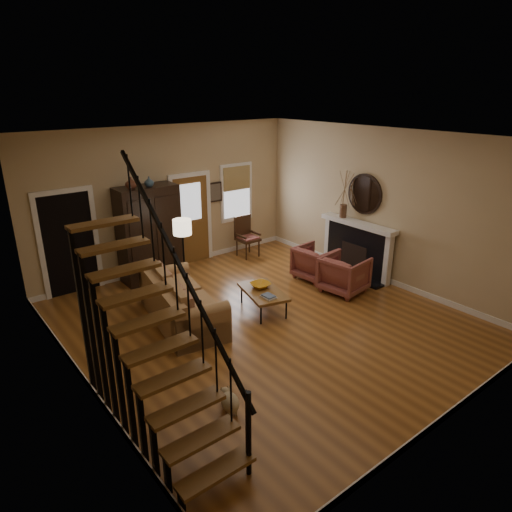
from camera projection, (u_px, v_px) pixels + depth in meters
room at (192, 226)px, 8.93m from camera, size 7.00×7.33×3.30m
staircase at (152, 314)px, 5.27m from camera, size 0.94×2.80×3.20m
fireplace at (358, 243)px, 10.33m from camera, size 0.33×1.95×2.30m
armoire at (149, 234)px, 9.94m from camera, size 1.30×0.60×2.10m
vase_a at (131, 183)px, 9.25m from camera, size 0.24×0.24×0.25m
vase_b at (149, 182)px, 9.49m from camera, size 0.20×0.20×0.21m
sofa at (182, 300)px, 8.28m from camera, size 1.36×2.38×0.84m
coffee_table at (263, 301)px, 8.74m from camera, size 0.90×1.23×0.42m
bowl at (260, 285)px, 8.79m from camera, size 0.38×0.38×0.09m
books at (268, 296)px, 8.37m from camera, size 0.20×0.27×0.05m
armchair_left at (344, 274)px, 9.50m from camera, size 0.97×0.95×0.78m
armchair_right at (315, 263)px, 10.19m from camera, size 0.88×0.86×0.74m
floor_lamp at (184, 258)px, 9.24m from camera, size 0.45×0.45×1.61m
side_chair at (248, 237)px, 11.46m from camera, size 0.54×0.54×1.02m
dog at (230, 403)px, 6.01m from camera, size 0.33×0.44×0.29m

